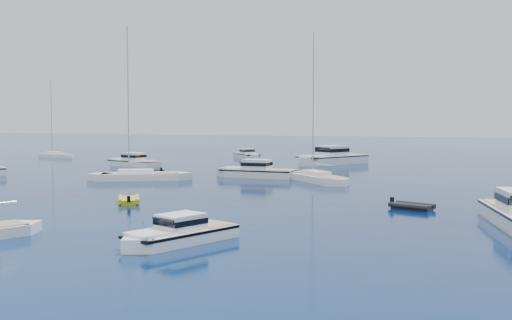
# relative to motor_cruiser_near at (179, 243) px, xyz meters

# --- Properties ---
(ground) EXTENTS (400.00, 400.00, 0.00)m
(ground) POSITION_rel_motor_cruiser_near_xyz_m (-7.33, 3.23, 0.00)
(ground) COLOR navy
(ground) RESTS_ON ground
(motor_cruiser_near) EXTENTS (4.83, 7.72, 1.94)m
(motor_cruiser_near) POSITION_rel_motor_cruiser_near_xyz_m (0.00, 0.00, 0.00)
(motor_cruiser_near) COLOR white
(motor_cruiser_near) RESTS_ON ground
(motor_cruiser_centre) EXTENTS (9.78, 3.04, 2.56)m
(motor_cruiser_centre) POSITION_rel_motor_cruiser_near_xyz_m (-9.07, 34.61, 0.00)
(motor_cruiser_centre) COLOR silver
(motor_cruiser_centre) RESTS_ON ground
(motor_cruiser_far_l) EXTENTS (9.57, 4.86, 2.41)m
(motor_cruiser_far_l) POSITION_rel_motor_cruiser_near_xyz_m (-30.58, 43.65, 0.00)
(motor_cruiser_far_l) COLOR white
(motor_cruiser_far_l) RESTS_ON ground
(motor_cruiser_distant) EXTENTS (10.09, 13.30, 3.43)m
(motor_cruiser_distant) POSITION_rel_motor_cruiser_near_xyz_m (-6.05, 57.13, 0.00)
(motor_cruiser_distant) COLOR white
(motor_cruiser_distant) RESTS_ON ground
(motor_cruiser_horizon) EXTENTS (7.21, 7.32, 2.06)m
(motor_cruiser_horizon) POSITION_rel_motor_cruiser_near_xyz_m (-22.41, 65.69, 0.00)
(motor_cruiser_horizon) COLOR silver
(motor_cruiser_horizon) RESTS_ON ground
(sailboat_mid_r) EXTENTS (9.61, 9.63, 15.88)m
(sailboat_mid_r) POSITION_rel_motor_cruiser_near_xyz_m (-1.30, 32.33, 0.00)
(sailboat_mid_r) COLOR white
(sailboat_mid_r) RESTS_ON ground
(sailboat_mid_l) EXTENTS (11.48, 7.98, 16.80)m
(sailboat_mid_l) POSITION_rel_motor_cruiser_near_xyz_m (-19.37, 27.46, 0.00)
(sailboat_mid_l) COLOR white
(sailboat_mid_l) RESTS_ON ground
(sailboat_far_l) EXTENTS (9.56, 4.83, 13.60)m
(sailboat_far_l) POSITION_rel_motor_cruiser_near_xyz_m (-53.37, 55.46, 0.00)
(sailboat_far_l) COLOR white
(sailboat_far_l) RESTS_ON ground
(tender_yellow) EXTENTS (3.54, 4.00, 0.95)m
(tender_yellow) POSITION_rel_motor_cruiser_near_xyz_m (-10.83, 12.10, 0.00)
(tender_yellow) COLOR #C2C00B
(tender_yellow) RESTS_ON ground
(tender_grey_near) EXTENTS (3.56, 2.76, 0.95)m
(tender_grey_near) POSITION_rel_motor_cruiser_near_xyz_m (9.87, 16.42, 0.00)
(tender_grey_near) COLOR black
(tender_grey_near) RESTS_ON ground
(tender_grey_far) EXTENTS (3.98, 2.21, 0.95)m
(tender_grey_far) POSITION_rel_motor_cruiser_near_xyz_m (-22.73, 34.38, 0.00)
(tender_grey_far) COLOR black
(tender_grey_far) RESTS_ON ground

